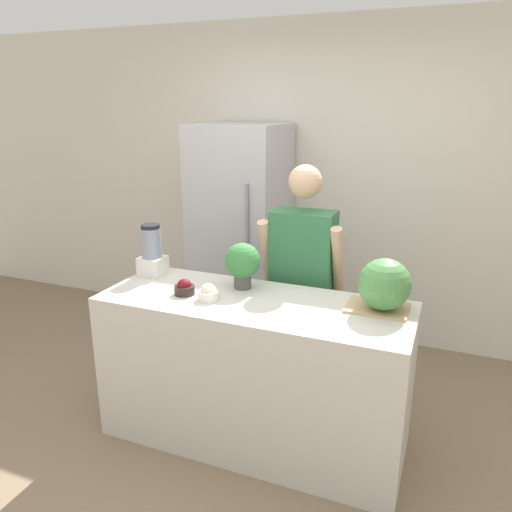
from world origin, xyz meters
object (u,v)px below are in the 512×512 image
at_px(bowl_cherries, 184,288).
at_px(bowl_cream, 208,293).
at_px(refrigerator, 241,235).
at_px(watermelon, 384,284).
at_px(blender, 152,252).
at_px(person, 302,286).
at_px(potted_plant, 242,262).

height_order(bowl_cherries, bowl_cream, bowl_cream).
relative_size(refrigerator, bowl_cream, 15.15).
bearing_deg(refrigerator, watermelon, -40.98).
xyz_separation_m(refrigerator, bowl_cherries, (0.23, -1.33, 0.03)).
relative_size(watermelon, bowl_cream, 2.32).
height_order(bowl_cream, blender, blender).
height_order(watermelon, bowl_cherries, watermelon).
xyz_separation_m(refrigerator, blender, (-0.12, -1.11, 0.14)).
xyz_separation_m(person, bowl_cherries, (-0.53, -0.59, 0.11)).
height_order(person, watermelon, person).
xyz_separation_m(person, potted_plant, (-0.26, -0.37, 0.24)).
xyz_separation_m(refrigerator, potted_plant, (0.50, -1.11, 0.15)).
bearing_deg(bowl_cream, person, 59.82).
relative_size(bowl_cherries, blender, 0.35).
xyz_separation_m(bowl_cream, potted_plant, (0.10, 0.25, 0.12)).
bearing_deg(person, bowl_cream, -120.18).
height_order(watermelon, blender, blender).
relative_size(person, bowl_cream, 13.44).
bearing_deg(blender, refrigerator, 83.60).
height_order(watermelon, potted_plant, watermelon).
height_order(refrigerator, person, refrigerator).
relative_size(watermelon, bowl_cherries, 2.34).
bearing_deg(refrigerator, blender, -96.40).
height_order(refrigerator, blender, refrigerator).
distance_m(person, blender, 0.98).
bearing_deg(refrigerator, person, -44.23).
relative_size(bowl_cherries, bowl_cream, 0.99).
distance_m(refrigerator, potted_plant, 1.23).
height_order(blender, potted_plant, blender).
bearing_deg(blender, person, 22.75).
distance_m(person, bowl_cream, 0.72).
xyz_separation_m(bowl_cherries, bowl_cream, (0.17, -0.03, 0.00)).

